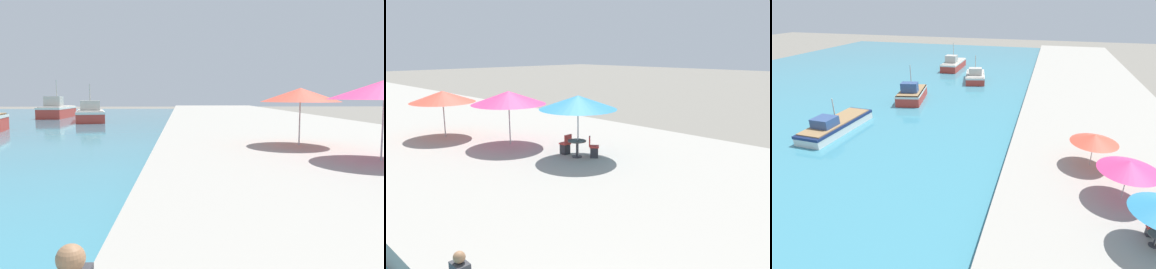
# 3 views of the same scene
# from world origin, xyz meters

# --- Properties ---
(cafe_umbrella_pink) EXTENTS (3.33, 3.33, 2.69)m
(cafe_umbrella_pink) POSITION_xyz_m (8.55, 8.71, 3.15)
(cafe_umbrella_pink) COLOR #B7B7B7
(cafe_umbrella_pink) RESTS_ON quay_promenade
(cafe_umbrella_white) EXTENTS (3.59, 3.59, 2.64)m
(cafe_umbrella_white) POSITION_xyz_m (7.71, 12.61, 3.08)
(cafe_umbrella_white) COLOR #B7B7B7
(cafe_umbrella_white) RESTS_ON quay_promenade
(cafe_umbrella_striped) EXTENTS (3.37, 3.37, 2.46)m
(cafe_umbrella_striped) POSITION_xyz_m (6.21, 16.49, 2.92)
(cafe_umbrella_striped) COLOR #B7B7B7
(cafe_umbrella_striped) RESTS_ON quay_promenade
(cafe_table) EXTENTS (0.80, 0.80, 0.74)m
(cafe_table) POSITION_xyz_m (8.49, 8.72, 1.29)
(cafe_table) COLOR #333338
(cafe_table) RESTS_ON quay_promenade
(cafe_chair_left) EXTENTS (0.59, 0.59, 0.91)m
(cafe_chair_left) POSITION_xyz_m (8.98, 8.19, 1.08)
(cafe_chair_left) COLOR #2D2D33
(cafe_chair_left) RESTS_ON quay_promenade
(cafe_chair_right) EXTENTS (0.40, 0.43, 0.91)m
(cafe_chair_right) POSITION_xyz_m (8.48, 9.44, 1.08)
(cafe_chair_right) COLOR #2D2D33
(cafe_chair_right) RESTS_ON quay_promenade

